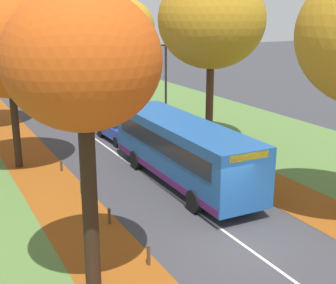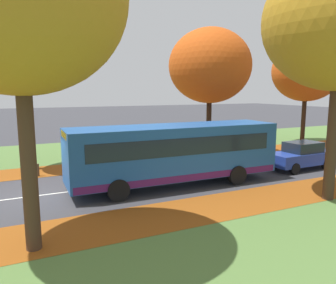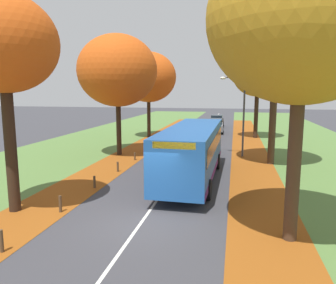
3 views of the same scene
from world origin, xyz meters
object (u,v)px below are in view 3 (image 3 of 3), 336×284
Objects in this scene: tree_right_near at (276,52)px; bollard_fifth at (135,156)px; bollard_second at (60,204)px; bollard_fourth at (118,167)px; tree_left_nearest at (3,45)px; bollard_third at (94,182)px; car_grey_third_in_line at (216,126)px; tree_left_near at (117,71)px; tree_left_mid at (148,77)px; car_blue_lead at (208,142)px; bus at (192,150)px; car_black_fourth_in_line at (217,121)px; streetlamp_right at (239,107)px; tree_right_mid at (258,74)px; tree_right_nearest at (303,18)px; bollard_nearest at (1,241)px; car_white_following at (209,132)px.

tree_right_near is 11.82m from bollard_fifth.
bollard_second is 1.26× the size of bollard_fifth.
tree_left_nearest is at bearing -104.98° from bollard_fourth.
bollard_fifth is (0.01, 6.89, -0.04)m from bollard_third.
tree_right_near is at bearing -73.71° from car_grey_third_in_line.
tree_left_near is 12.93× the size of bollard_second.
bollard_second is at bearing -84.63° from tree_left_mid.
car_grey_third_in_line is (4.71, 27.08, 0.46)m from bollard_second.
car_blue_lead is (6.77, 14.57, -5.88)m from tree_left_nearest.
bus is at bearing -90.13° from car_grey_third_in_line.
car_black_fourth_in_line is at bearing 102.40° from tree_right_near.
streetlamp_right is (7.22, 13.25, 3.39)m from bollard_second.
tree_right_mid reaches higher than bollard_third.
tree_right_near is at bearing 4.52° from bollard_fifth.
bollard_second is at bearing -99.86° from car_grey_third_in_line.
tree_left_near is at bearing -88.61° from tree_left_mid.
tree_right_mid reaches higher than car_blue_lead.
bollard_fourth is 0.15× the size of car_blue_lead.
tree_left_nearest is 0.89× the size of tree_right_nearest.
bollard_nearest is (-9.10, -27.03, -6.20)m from tree_right_mid.
tree_left_mid is 16.34m from bollard_fourth.
car_blue_lead is (6.89, -7.59, -5.49)m from tree_left_mid.
tree_right_nearest is 13.52m from bollard_fourth.
bollard_fifth is 0.05× the size of bus.
tree_right_mid is at bearing -64.78° from car_black_fourth_in_line.
bollard_nearest is 0.17× the size of car_grey_third_in_line.
streetlamp_right is at bearing -43.15° from tree_left_mid.
tree_left_near reaches higher than car_white_following.
tree_left_nearest is at bearing -136.74° from bus.
bus is 27.29m from car_black_fourth_in_line.
bollard_nearest is at bearing -85.42° from tree_left_mid.
car_grey_third_in_line is (4.76, 20.19, 0.50)m from bollard_fourth.
tree_left_mid is at bearing -142.86° from car_grey_third_in_line.
bollard_nearest reaches higher than bollard_fourth.
car_grey_third_in_line is at bearing 74.21° from bollard_fifth.
tree_left_near is 16.33× the size of bollard_fifth.
tree_right_mid is at bearing 46.63° from tree_left_near.
car_grey_third_in_line is 6.21m from car_black_fourth_in_line.
car_grey_third_in_line is at bearing 78.64° from bollard_third.
bollard_third is (-9.43, -7.63, -7.07)m from tree_right_near.
car_white_following is at bearing -4.80° from tree_left_mid.
bollard_third is at bearing -101.36° from car_grey_third_in_line.
bus reaches higher than bollard_fifth.
car_white_following is (-2.79, 8.15, -2.92)m from streetlamp_right.
tree_right_near is at bearing -35.77° from car_blue_lead.
tree_right_nearest reaches higher than bollard_second.
car_grey_third_in_line reaches higher than bollard_second.
bollard_third is at bearing 90.70° from bollard_second.
tree_right_mid is at bearing 65.65° from bollard_third.
bollard_second is at bearing 89.54° from bollard_nearest.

